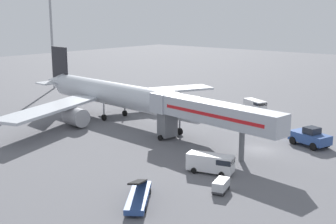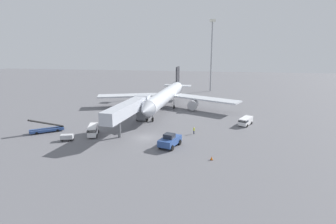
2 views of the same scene
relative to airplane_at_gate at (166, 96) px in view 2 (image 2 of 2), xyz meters
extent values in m
plane|color=slate|center=(-0.17, -28.34, -4.19)|extent=(300.00, 300.00, 0.00)
cylinder|color=silver|center=(-0.13, -1.62, 0.21)|extent=(6.83, 35.31, 4.08)
cone|color=silver|center=(-1.67, -21.18, 0.21)|extent=(4.31, 4.46, 3.99)
cone|color=silver|center=(1.51, 19.10, 0.51)|extent=(4.37, 6.75, 3.87)
cube|color=#232328|center=(1.38, 17.49, 4.28)|extent=(0.76, 5.09, 6.52)
cube|color=silver|center=(3.78, 16.84, 0.72)|extent=(5.17, 4.07, 0.24)
cube|color=silver|center=(-1.09, 17.22, 0.72)|extent=(5.17, 4.07, 0.24)
cube|color=silver|center=(12.11, 0.55, -0.71)|extent=(21.60, 14.19, 0.44)
cube|color=silver|center=(-11.87, 2.44, -0.71)|extent=(22.13, 11.34, 0.44)
cylinder|color=#A8A8AD|center=(8.33, -0.58, -2.46)|extent=(3.26, 4.07, 2.96)
cylinder|color=#A8A8AD|center=(-8.32, 0.73, -2.46)|extent=(3.26, 4.07, 2.96)
cylinder|color=gray|center=(-1.21, -15.26, -2.33)|extent=(0.28, 0.28, 2.63)
cylinder|color=black|center=(-1.21, -15.26, -3.64)|extent=(0.44, 1.12, 1.10)
cylinder|color=gray|center=(2.37, 0.30, -2.33)|extent=(0.28, 0.28, 2.63)
cylinder|color=black|center=(2.37, 0.30, -3.64)|extent=(0.44, 1.12, 1.10)
cylinder|color=gray|center=(-2.30, 0.67, -2.33)|extent=(0.28, 0.28, 2.63)
cylinder|color=black|center=(-2.30, 0.67, -3.64)|extent=(0.44, 1.12, 1.10)
cube|color=#B2B7C1|center=(-5.27, -24.99, 1.26)|extent=(5.41, 19.95, 2.70)
cube|color=red|center=(-6.77, -24.81, 1.26)|extent=(2.08, 16.45, 0.44)
cube|color=#B2B7C1|center=(-3.98, -14.61, 1.26)|extent=(3.77, 3.20, 2.84)
cube|color=#232833|center=(-3.81, -13.32, 1.51)|extent=(3.30, 0.64, 0.90)
cube|color=slate|center=(-4.05, -15.21, -1.94)|extent=(2.75, 2.10, 3.70)
cylinder|color=black|center=(-5.46, -15.03, -3.79)|extent=(0.40, 0.83, 0.80)
cylinder|color=black|center=(-2.63, -15.38, -3.79)|extent=(0.40, 0.83, 0.80)
cylinder|color=slate|center=(-5.75, -28.91, -2.14)|extent=(0.70, 0.70, 4.10)
cube|color=#2D4C8E|center=(6.01, -32.87, -2.99)|extent=(4.32, 6.18, 1.30)
cube|color=#232833|center=(5.92, -33.14, -1.89)|extent=(2.39, 2.30, 0.90)
cylinder|color=black|center=(6.72, -35.01, -3.64)|extent=(0.71, 1.17, 1.10)
cylinder|color=black|center=(4.21, -34.22, -3.64)|extent=(0.71, 1.17, 1.10)
cylinder|color=black|center=(7.81, -31.53, -3.64)|extent=(0.71, 1.17, 1.10)
cylinder|color=black|center=(5.30, -30.74, -3.64)|extent=(0.71, 1.17, 1.10)
cube|color=#2D4C8E|center=(-23.59, -28.00, -3.62)|extent=(7.06, 5.93, 0.55)
cube|color=black|center=(-23.59, -28.00, -2.04)|extent=(6.59, 5.29, 2.56)
cylinder|color=black|center=(-24.85, -30.04, -3.89)|extent=(0.61, 0.54, 0.60)
cylinder|color=black|center=(-25.90, -28.63, -3.89)|extent=(0.61, 0.54, 0.60)
cylinder|color=black|center=(-21.28, -27.37, -3.89)|extent=(0.61, 0.54, 0.60)
cylinder|color=black|center=(-22.33, -25.96, -3.89)|extent=(0.61, 0.54, 0.60)
cube|color=white|center=(-12.03, -28.50, -2.93)|extent=(3.29, 5.74, 1.95)
cube|color=#1E232D|center=(-11.52, -30.28, -2.50)|extent=(2.29, 2.19, 0.62)
cylinder|color=black|center=(-10.71, -29.88, -3.85)|extent=(0.51, 0.75, 0.68)
cylinder|color=black|center=(-12.42, -30.37, -3.85)|extent=(0.51, 0.75, 0.68)
cylinder|color=black|center=(-11.64, -26.64, -3.85)|extent=(0.51, 0.75, 0.68)
cylinder|color=black|center=(-13.35, -27.13, -3.85)|extent=(0.51, 0.75, 0.68)
cube|color=white|center=(22.62, -14.77, -3.10)|extent=(4.03, 5.49, 1.61)
cube|color=#1E232D|center=(21.85, -16.34, -2.74)|extent=(2.53, 2.36, 0.52)
cylinder|color=black|center=(22.78, -16.62, -3.85)|extent=(0.62, 0.77, 0.68)
cylinder|color=black|center=(21.07, -15.79, -3.85)|extent=(0.62, 0.77, 0.68)
cylinder|color=black|center=(24.17, -13.75, -3.85)|extent=(0.62, 0.77, 0.68)
cylinder|color=black|center=(22.46, -12.92, -3.85)|extent=(0.62, 0.77, 0.68)
cube|color=#38383D|center=(-16.09, -32.71, -3.90)|extent=(2.78, 1.89, 0.22)
cube|color=silver|center=(-16.09, -32.71, -3.33)|extent=(2.78, 1.89, 0.92)
cylinder|color=black|center=(-15.40, -31.92, -4.01)|extent=(0.38, 0.22, 0.36)
cylinder|color=black|center=(-15.08, -33.00, -4.01)|extent=(0.38, 0.22, 0.36)
cylinder|color=black|center=(-17.10, -32.41, -4.01)|extent=(0.38, 0.22, 0.36)
cylinder|color=black|center=(-16.78, -33.50, -4.01)|extent=(0.38, 0.22, 0.36)
cylinder|color=#1E2333|center=(10.22, -24.01, -3.81)|extent=(0.32, 0.32, 0.77)
cylinder|color=#D8EA19|center=(10.22, -24.01, -3.11)|extent=(0.43, 0.43, 0.61)
sphere|color=tan|center=(10.22, -24.01, -2.69)|extent=(0.21, 0.21, 0.21)
cube|color=black|center=(14.31, -38.38, -4.18)|extent=(0.48, 0.48, 0.03)
cone|color=orange|center=(14.31, -38.38, -3.82)|extent=(0.41, 0.41, 0.70)
cylinder|color=#93969B|center=(13.22, 36.15, 10.03)|extent=(0.56, 0.56, 28.44)
cube|color=silver|center=(13.22, 36.15, 24.75)|extent=(2.40, 2.40, 1.00)
camera|label=1|loc=(-53.63, -57.12, 14.12)|focal=48.46mm
camera|label=2|loc=(13.89, -85.92, 16.02)|focal=30.42mm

